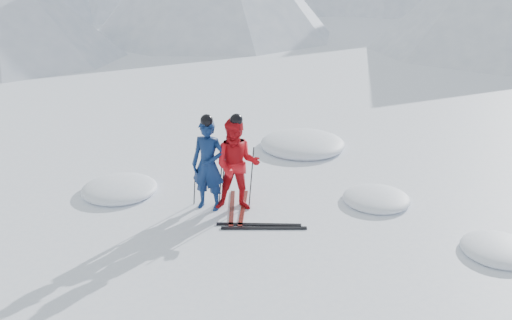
{
  "coord_description": "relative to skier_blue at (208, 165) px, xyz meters",
  "views": [
    {
      "loc": [
        -1.76,
        -9.94,
        5.13
      ],
      "look_at": [
        -1.58,
        0.5,
        1.1
      ],
      "focal_mm": 38.0,
      "sensor_mm": 36.0,
      "label": 1
    }
  ],
  "objects": [
    {
      "name": "ground",
      "position": [
        2.58,
        -0.53,
        -0.98
      ],
      "size": [
        160.0,
        160.0,
        0.0
      ],
      "primitive_type": "plane",
      "color": "white",
      "rests_on": "ground"
    },
    {
      "name": "ski_worn_right",
      "position": [
        0.72,
        -0.05,
        -0.97
      ],
      "size": [
        0.21,
        1.7,
        0.03
      ],
      "primitive_type": "cube",
      "rotation": [
        0.0,
        0.0,
        -0.07
      ],
      "color": "black",
      "rests_on": "ground"
    },
    {
      "name": "ski_worn_left",
      "position": [
        0.48,
        -0.05,
        -0.97
      ],
      "size": [
        0.09,
        1.7,
        0.03
      ],
      "primitive_type": "cube",
      "rotation": [
        0.0,
        0.0,
        -0.0
      ],
      "color": "black",
      "rests_on": "ground"
    },
    {
      "name": "skier_red",
      "position": [
        0.6,
        -0.05,
        0.01
      ],
      "size": [
        1.0,
        0.79,
        1.99
      ],
      "primitive_type": "imported",
      "rotation": [
        0.0,
        0.0,
        -0.04
      ],
      "color": "red",
      "rests_on": "ground"
    },
    {
      "name": "ski_loose_b",
      "position": [
        1.14,
        -0.97,
        -0.97
      ],
      "size": [
        1.7,
        0.12,
        0.03
      ],
      "primitive_type": "cube",
      "rotation": [
        0.0,
        0.0,
        1.55
      ],
      "color": "black",
      "rests_on": "ground"
    },
    {
      "name": "snow_lumps",
      "position": [
        1.91,
        2.06,
        -0.98
      ],
      "size": [
        9.03,
        7.56,
        0.52
      ],
      "color": "white",
      "rests_on": "ground"
    },
    {
      "name": "skier_blue",
      "position": [
        0.0,
        0.0,
        0.0
      ],
      "size": [
        0.83,
        0.69,
        1.97
      ],
      "primitive_type": "imported",
      "rotation": [
        0.0,
        0.0,
        -0.35
      ],
      "color": "#0D224F",
      "rests_on": "ground"
    },
    {
      "name": "ski_loose_a",
      "position": [
        1.04,
        -0.82,
        -0.97
      ],
      "size": [
        1.7,
        0.18,
        0.03
      ],
      "primitive_type": "cube",
      "rotation": [
        0.0,
        0.0,
        1.52
      ],
      "color": "black",
      "rests_on": "ground"
    },
    {
      "name": "pole_red_right",
      "position": [
        0.9,
        0.1,
        -0.32
      ],
      "size": [
        0.13,
        0.09,
        1.32
      ],
      "primitive_type": "cylinder",
      "rotation": [
        -0.05,
        0.08,
        0.0
      ],
      "color": "black",
      "rests_on": "ground"
    },
    {
      "name": "pole_blue_left",
      "position": [
        -0.3,
        0.15,
        -0.33
      ],
      "size": [
        0.13,
        0.09,
        1.31
      ],
      "primitive_type": "cylinder",
      "rotation": [
        0.05,
        0.08,
        0.0
      ],
      "color": "black",
      "rests_on": "ground"
    },
    {
      "name": "pole_red_left",
      "position": [
        0.3,
        0.2,
        -0.32
      ],
      "size": [
        0.13,
        0.1,
        1.32
      ],
      "primitive_type": "cylinder",
      "rotation": [
        0.06,
        0.08,
        0.0
      ],
      "color": "black",
      "rests_on": "ground"
    },
    {
      "name": "pole_blue_right",
      "position": [
        0.25,
        0.25,
        -0.33
      ],
      "size": [
        0.13,
        0.08,
        1.31
      ],
      "primitive_type": "cylinder",
      "rotation": [
        -0.04,
        0.08,
        0.0
      ],
      "color": "black",
      "rests_on": "ground"
    }
  ]
}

